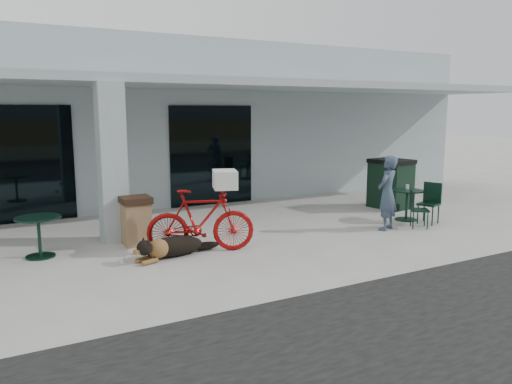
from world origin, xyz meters
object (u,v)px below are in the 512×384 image
cafe_table_near (39,237)px  wheeled_bin (391,184)px  cafe_chair_far_a (420,209)px  dog (173,245)px  person (387,193)px  cafe_table_far (407,205)px  cafe_chair_far_b (429,203)px  trash_receptacle (136,221)px  bicycle (201,221)px

cafe_table_near → wheeled_bin: bearing=2.7°
cafe_table_near → cafe_chair_far_a: size_ratio=0.93×
dog → cafe_table_near: size_ratio=1.62×
cafe_chair_far_a → person: 0.89m
cafe_table_far → wheeled_bin: size_ratio=0.59×
dog → cafe_chair_far_b: 6.04m
trash_receptacle → cafe_table_near: bearing=-180.0°
bicycle → wheeled_bin: 6.22m
trash_receptacle → wheeled_bin: size_ratio=0.73×
cafe_chair_far_b → wheeled_bin: (0.57, 1.83, 0.18)m
dog → wheeled_bin: bearing=-4.1°
bicycle → dog: 0.67m
dog → trash_receptacle: (-0.35, 1.11, 0.26)m
trash_receptacle → dog: bearing=-72.7°
bicycle → person: bearing=-75.4°
wheeled_bin → cafe_table_far: bearing=-126.8°
person → wheeled_bin: person is taller
cafe_table_near → wheeled_bin: size_ratio=0.60×
bicycle → cafe_table_far: size_ratio=2.53×
trash_receptacle → cafe_table_far: bearing=-8.3°
bicycle → trash_receptacle: bearing=59.0°
person → trash_receptacle: size_ratio=1.72×
cafe_chair_far_a → trash_receptacle: (-5.87, 1.62, 0.06)m
cafe_chair_far_a → wheeled_bin: bearing=8.0°
person → trash_receptacle: (-5.11, 1.40, -0.34)m
cafe_chair_far_a → cafe_table_near: bearing=113.7°
bicycle → cafe_table_far: bearing=-69.1°
cafe_table_far → person: (-1.10, -0.49, 0.45)m
bicycle → cafe_chair_far_b: (5.48, -0.34, -0.12)m
cafe_table_near → wheeled_bin: (8.68, 0.42, 0.29)m
cafe_table_far → wheeled_bin: 1.54m
cafe_table_near → trash_receptacle: bearing=0.0°
bicycle → wheeled_bin: (6.04, 1.49, 0.06)m
cafe_chair_far_a → cafe_table_far: bearing=10.5°
bicycle → trash_receptacle: size_ratio=2.06×
cafe_table_near → cafe_chair_far_b: bearing=-9.9°
cafe_chair_far_b → trash_receptacle: (-6.37, 1.41, 0.00)m
cafe_chair_far_a → cafe_chair_far_b: size_ratio=0.89×
dog → cafe_table_near: 2.36m
wheeled_bin → dog: bearing=-174.7°
cafe_chair_far_b → person: person is taller
bicycle → cafe_chair_far_b: size_ratio=2.08×
cafe_table_far → person: size_ratio=0.48×
dog → cafe_table_far: cafe_table_far is taller
cafe_table_near → cafe_table_far: (7.94, -0.91, -0.00)m
person → cafe_table_near: bearing=-36.1°
dog → cafe_chair_far_a: (5.52, -0.51, 0.21)m
dog → cafe_table_far: (5.86, 0.20, 0.15)m
bicycle → cafe_chair_far_b: bicycle is taller
dog → person: size_ratio=0.78×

